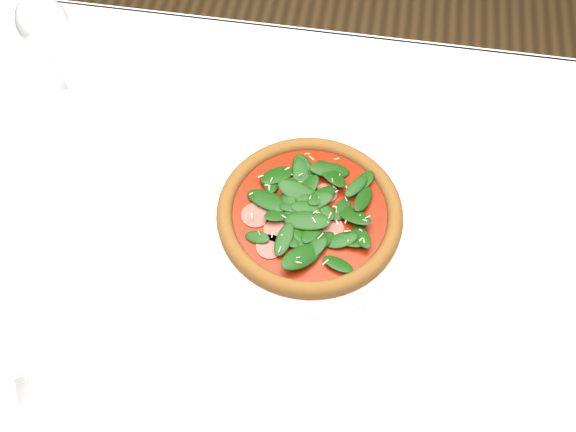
% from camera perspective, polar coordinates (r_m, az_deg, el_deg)
% --- Properties ---
extents(ground, '(6.00, 6.00, 0.00)m').
position_cam_1_polar(ground, '(1.62, -1.10, -14.24)').
color(ground, brown).
rests_on(ground, ground).
extents(dining_table, '(1.21, 0.81, 0.75)m').
position_cam_1_polar(dining_table, '(1.02, -1.70, -2.96)').
color(dining_table, silver).
rests_on(dining_table, ground).
extents(plate, '(0.31, 0.31, 0.01)m').
position_cam_1_polar(plate, '(0.93, 1.91, -0.15)').
color(plate, silver).
rests_on(plate, dining_table).
extents(pizza, '(0.30, 0.30, 0.03)m').
position_cam_1_polar(pizza, '(0.91, 1.95, 0.44)').
color(pizza, brown).
rests_on(pizza, plate).
extents(wine_glass, '(0.08, 0.08, 0.19)m').
position_cam_1_polar(wine_glass, '(1.06, -20.85, 15.38)').
color(wine_glass, silver).
rests_on(wine_glass, dining_table).
extents(napkin, '(0.15, 0.11, 0.01)m').
position_cam_1_polar(napkin, '(0.87, -22.07, -16.57)').
color(napkin, silver).
rests_on(napkin, dining_table).
extents(fork, '(0.08, 0.13, 0.00)m').
position_cam_1_polar(fork, '(0.87, -22.45, -14.88)').
color(fork, silver).
rests_on(fork, napkin).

